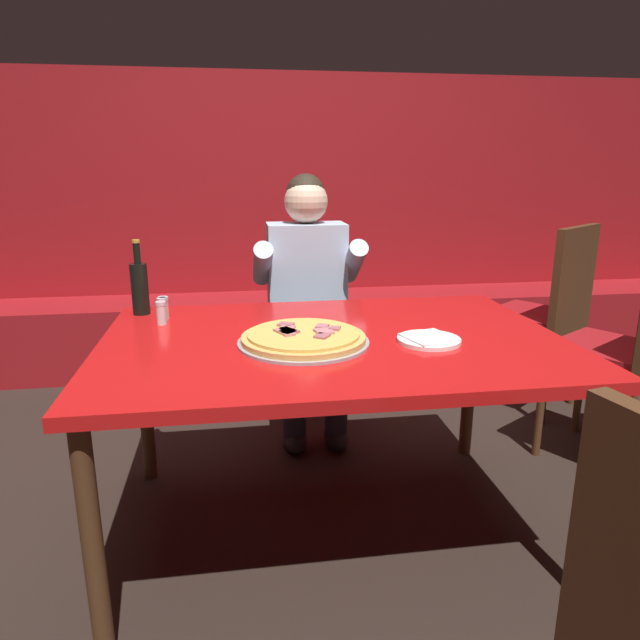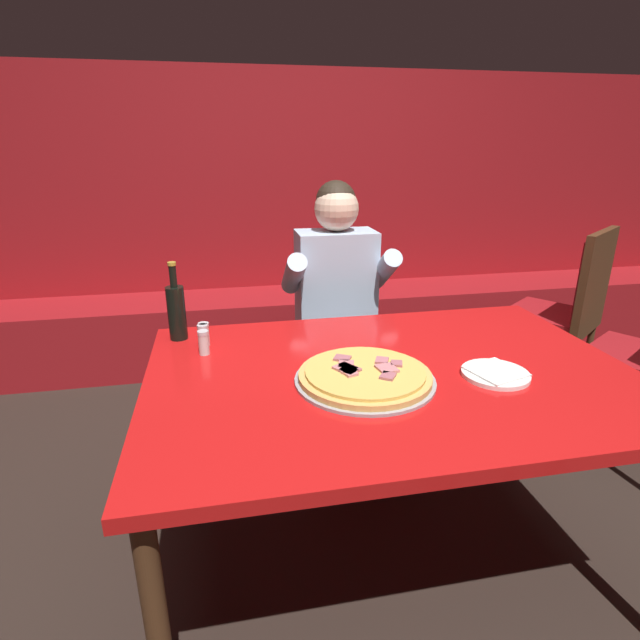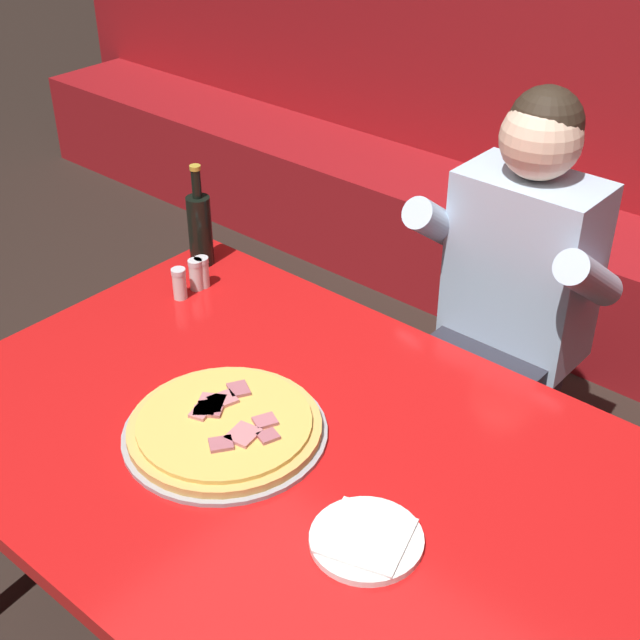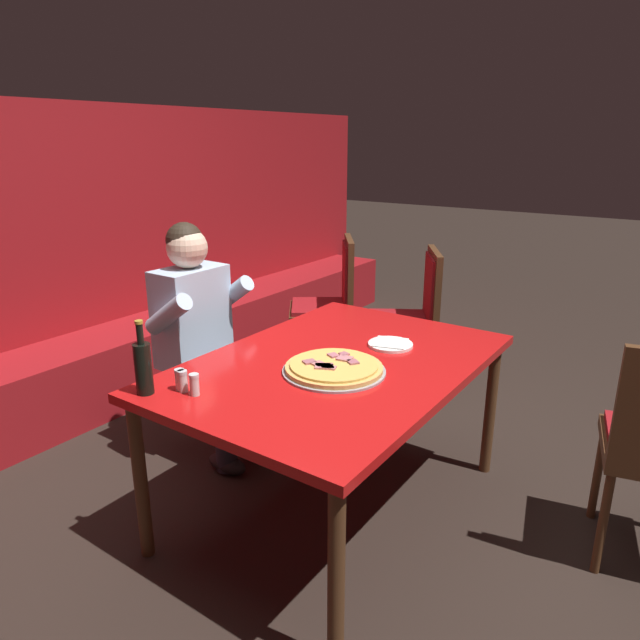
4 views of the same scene
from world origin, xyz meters
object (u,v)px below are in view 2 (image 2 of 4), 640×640
beer_bottle (176,311)px  dining_chair_far_left (566,306)px  plate_white_paper (495,373)px  pizza (365,376)px  main_dining_table (391,388)px  shaker_red_pepper_flakes (204,335)px  diner_seated_blue_shirt (339,303)px  shaker_black_pepper (203,337)px  shaker_oregano (204,344)px

beer_bottle → dining_chair_far_left: (2.02, 0.49, -0.27)m
plate_white_paper → pizza: bearing=173.8°
main_dining_table → shaker_red_pepper_flakes: shaker_red_pepper_flakes is taller
main_dining_table → dining_chair_far_left: 1.61m
dining_chair_far_left → diner_seated_blue_shirt: bearing=-177.5°
main_dining_table → beer_bottle: beer_bottle is taller
main_dining_table → shaker_black_pepper: 0.68m
shaker_oregano → pizza: bearing=-32.5°
shaker_black_pepper → beer_bottle: bearing=131.0°
shaker_red_pepper_flakes → diner_seated_blue_shirt: (0.62, 0.52, -0.08)m
main_dining_table → pizza: (-0.11, -0.06, 0.08)m
pizza → shaker_red_pepper_flakes: shaker_red_pepper_flakes is taller
shaker_oregano → main_dining_table: bearing=-22.9°
pizza → dining_chair_far_left: bearing=34.0°
plate_white_paper → shaker_oregano: 0.97m
main_dining_table → diner_seated_blue_shirt: bearing=88.1°
plate_white_paper → shaker_red_pepper_flakes: shaker_red_pepper_flakes is taller
beer_bottle → shaker_black_pepper: beer_bottle is taller
shaker_black_pepper → dining_chair_far_left: 2.02m
plate_white_paper → dining_chair_far_left: (1.02, 1.01, -0.17)m
main_dining_table → shaker_black_pepper: size_ratio=18.10×
shaker_black_pepper → dining_chair_far_left: size_ratio=0.08×
pizza → plate_white_paper: 0.42m
main_dining_table → shaker_black_pepper: shaker_black_pepper is taller
pizza → shaker_red_pepper_flakes: 0.62m
beer_bottle → shaker_oregano: size_ratio=3.40×
pizza → diner_seated_blue_shirt: 0.92m
plate_white_paper → diner_seated_blue_shirt: size_ratio=0.16×
diner_seated_blue_shirt → dining_chair_far_left: diner_seated_blue_shirt is taller
beer_bottle → shaker_oregano: bearing=-60.2°
main_dining_table → dining_chair_far_left: size_ratio=1.53×
beer_bottle → main_dining_table: bearing=-31.2°
shaker_oregano → shaker_red_pepper_flakes: bearing=89.9°
shaker_oregano → diner_seated_blue_shirt: 0.87m
beer_bottle → shaker_black_pepper: bearing=-49.0°
plate_white_paper → diner_seated_blue_shirt: diner_seated_blue_shirt is taller
diner_seated_blue_shirt → main_dining_table: bearing=-91.9°
beer_bottle → shaker_red_pepper_flakes: beer_bottle is taller
main_dining_table → pizza: 0.15m
pizza → plate_white_paper: (0.41, -0.04, -0.01)m
shaker_red_pepper_flakes → main_dining_table: bearing=-29.2°
main_dining_table → beer_bottle: size_ratio=5.33×
plate_white_paper → shaker_red_pepper_flakes: bearing=154.2°
main_dining_table → shaker_black_pepper: (-0.60, 0.31, 0.10)m
beer_bottle → diner_seated_blue_shirt: size_ratio=0.23×
shaker_red_pepper_flakes → shaker_oregano: bearing=-90.1°
beer_bottle → shaker_oregano: (0.10, -0.17, -0.07)m
diner_seated_blue_shirt → dining_chair_far_left: 1.30m
main_dining_table → pizza: size_ratio=3.60×
pizza → shaker_oregano: (-0.49, 0.31, 0.02)m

